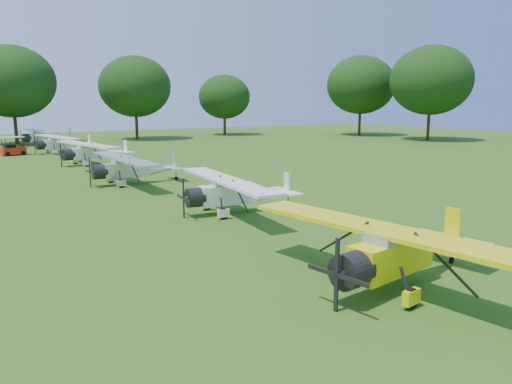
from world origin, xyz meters
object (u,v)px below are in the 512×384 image
Objects in this scene: aircraft_5 at (94,151)px; aircraft_6 at (62,142)px; aircraft_4 at (133,167)px; aircraft_7 at (46,136)px; golf_cart at (13,149)px; aircraft_3 at (236,191)px; aircraft_2 at (401,248)px.

aircraft_6 is (-0.21, 12.12, -0.03)m from aircraft_5.
aircraft_7 is at bearing 88.46° from aircraft_4.
aircraft_4 is at bearing -103.02° from aircraft_5.
aircraft_6 is at bearing -13.67° from golf_cart.
aircraft_4 is 36.38m from aircraft_7.
aircraft_5 is at bearing -78.93° from golf_cart.
golf_cart is at bearing 105.66° from aircraft_3.
aircraft_2 is 48.27m from golf_cart.
aircraft_3 is at bearing 76.90° from aircraft_2.
aircraft_2 reaches higher than aircraft_3.
aircraft_6 is (0.47, 24.65, 0.00)m from aircraft_4.
aircraft_2 reaches higher than aircraft_6.
aircraft_5 reaches higher than aircraft_6.
aircraft_2 is 47.87m from aircraft_6.
aircraft_2 is at bearing -89.26° from aircraft_4.
aircraft_3 is at bearing -98.24° from aircraft_5.
aircraft_7 reaches higher than golf_cart.
aircraft_7 is 4.19× the size of golf_cart.
aircraft_5 is at bearing 98.11° from aircraft_3.
aircraft_6 is 11.73m from aircraft_7.
aircraft_4 reaches higher than aircraft_3.
aircraft_6 reaches higher than aircraft_4.
aircraft_2 is at bearing -100.39° from aircraft_5.
aircraft_3 is 11.72m from aircraft_4.
aircraft_3 is 0.93× the size of aircraft_5.
aircraft_4 is 4.04× the size of golf_cart.
aircraft_3 is at bearing -92.72° from golf_cart.
aircraft_5 is (0.30, 35.75, 0.01)m from aircraft_2.
aircraft_7 is at bearing 53.15° from golf_cart.
aircraft_3 is 3.91× the size of golf_cart.
aircraft_2 is 0.99× the size of aircraft_5.
aircraft_6 is (0.09, 47.87, -0.02)m from aircraft_2.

